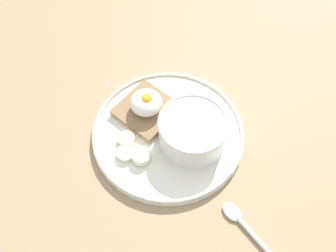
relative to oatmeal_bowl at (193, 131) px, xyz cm
name	(u,v)px	position (x,y,z in cm)	size (l,w,h in cm)	color
ground_plane	(168,138)	(-3.86, -2.11, -4.86)	(120.00, 120.00, 2.00)	#9B7E5C
plate	(168,133)	(-3.86, -2.11, -3.06)	(26.92, 26.92, 1.60)	silver
oatmeal_bowl	(193,131)	(0.00, 0.00, 0.00)	(11.81, 11.81, 5.58)	white
toast_slice	(146,110)	(-9.60, -2.24, -2.16)	(10.88, 10.88, 1.25)	olive
poached_egg	(146,103)	(-9.55, -2.17, 0.20)	(6.41, 7.42, 3.88)	white
banana_slice_front	(141,156)	(-2.97, -8.94, -2.12)	(4.60, 4.64, 1.66)	#EDEDC5
banana_slice_left	(126,153)	(-5.27, -10.48, -2.33)	(4.29, 4.29, 1.12)	beige
banana_slice_back	(126,139)	(-7.37, -8.65, -2.31)	(4.18, 4.17, 1.20)	#F7EBB3
spoon	(242,222)	(15.73, -4.42, -3.46)	(10.84, 2.66, 0.80)	silver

